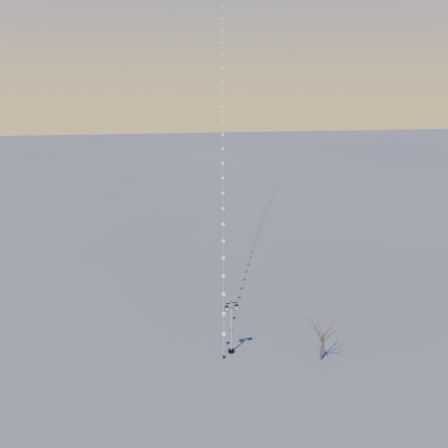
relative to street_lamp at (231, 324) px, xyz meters
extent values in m
plane|color=#4E4F4F|center=(-0.25, -0.56, -2.77)|extent=(300.00, 300.00, 0.00)
cylinder|color=black|center=(0.00, 0.00, -2.69)|extent=(0.56, 0.56, 0.16)
cylinder|color=black|center=(0.00, 0.00, -2.54)|extent=(0.40, 0.40, 0.14)
cylinder|color=beige|center=(0.00, 0.00, -0.14)|extent=(0.13, 0.13, 4.66)
cylinder|color=black|center=(0.00, 0.00, 1.65)|extent=(0.20, 0.20, 0.06)
cube|color=black|center=(0.00, 0.00, 2.04)|extent=(0.94, 0.18, 0.06)
sphere|color=black|center=(0.00, 0.00, 2.16)|extent=(0.14, 0.14, 0.14)
pyramid|color=black|center=(-0.41, -0.05, 1.89)|extent=(0.44, 0.44, 0.14)
cube|color=beige|center=(-0.41, -0.05, 1.59)|extent=(0.26, 0.26, 0.34)
cube|color=black|center=(-0.41, -0.05, 1.40)|extent=(0.30, 0.30, 0.04)
pyramid|color=black|center=(0.41, 0.05, 1.89)|extent=(0.44, 0.44, 0.14)
cube|color=beige|center=(0.41, 0.05, 1.59)|extent=(0.26, 0.26, 0.34)
cube|color=black|center=(0.41, 0.05, 1.40)|extent=(0.30, 0.30, 0.04)
cone|color=brown|center=(7.29, -1.88, -1.71)|extent=(0.25, 0.25, 2.11)
cylinder|color=black|center=(-0.72, -0.70, -2.65)|extent=(0.22, 0.22, 0.22)
cylinder|color=black|center=(-0.72, -0.70, -2.63)|extent=(0.03, 0.03, 0.28)
cone|color=orange|center=(1.89, 21.55, 17.95)|extent=(0.09, 0.09, 0.31)
cylinder|color=white|center=(-0.72, -0.70, -2.09)|extent=(0.02, 0.02, 0.90)
camera|label=1|loc=(-4.19, -28.40, 19.28)|focal=32.30mm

